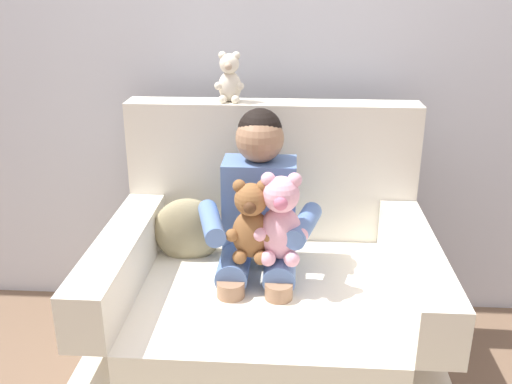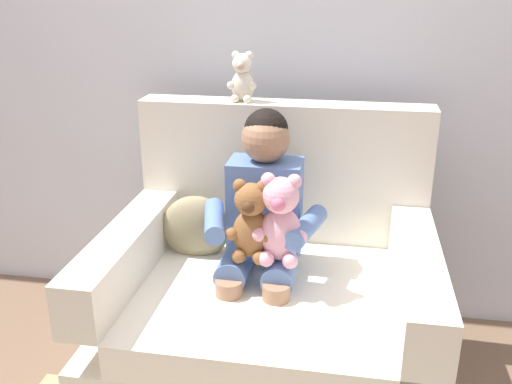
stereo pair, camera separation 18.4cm
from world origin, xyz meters
TOP-DOWN VIEW (x-y plane):
  - back_wall at (0.00, 0.68)m, footprint 6.00×0.10m
  - armchair at (0.00, 0.04)m, footprint 1.13×0.93m
  - seated_child at (-0.03, 0.08)m, footprint 0.45×0.39m
  - plush_pink at (0.05, -0.05)m, footprint 0.18×0.15m
  - plush_brown at (-0.05, -0.05)m, footprint 0.17×0.14m
  - plush_cream_on_backrest at (-0.16, 0.39)m, footprint 0.11×0.09m
  - throw_pillow at (-0.31, 0.17)m, footprint 0.27×0.15m

SIDE VIEW (x-z plane):
  - armchair at x=0.00m, z-range -0.19..0.83m
  - throw_pillow at x=-0.31m, z-range 0.44..0.70m
  - seated_child at x=-0.03m, z-range 0.27..1.09m
  - plush_brown at x=-0.05m, z-range 0.57..0.85m
  - plush_pink at x=0.05m, z-range 0.57..0.88m
  - plush_cream_on_backrest at x=-0.16m, z-range 1.01..1.20m
  - back_wall at x=0.00m, z-range 0.00..2.60m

